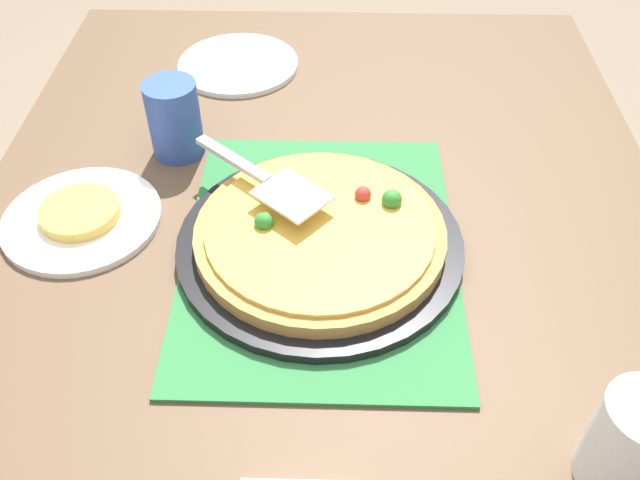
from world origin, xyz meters
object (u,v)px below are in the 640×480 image
object	(u,v)px
cup_near	(174,119)
cup_corner	(630,444)
served_slice_right	(80,212)
plate_side	(238,64)
pizza_server	(266,180)
pizza	(320,232)
pizza_pan	(320,244)
plate_far_right	(82,219)

from	to	relation	value
cup_near	cup_corner	size ratio (longest dim) A/B	1.00
served_slice_right	cup_corner	distance (m)	0.73
plate_side	pizza_server	xyz separation A→B (m)	(0.41, 0.09, 0.06)
pizza	served_slice_right	distance (m)	0.34
pizza_server	cup_near	bearing A→B (deg)	-134.76
pizza_pan	pizza_server	xyz separation A→B (m)	(-0.06, -0.07, 0.06)
served_slice_right	plate_far_right	bearing A→B (deg)	0.00
pizza	plate_far_right	world-z (taller)	pizza
cup_near	plate_far_right	bearing A→B (deg)	-32.90
plate_far_right	pizza_server	xyz separation A→B (m)	(-0.02, 0.26, 0.06)
pizza_pan	plate_side	xyz separation A→B (m)	(-0.48, -0.16, -0.01)
plate_far_right	plate_side	distance (m)	0.46
pizza_server	cup_corner	bearing A→B (deg)	45.13
cup_near	pizza_server	distance (m)	0.22
plate_far_right	cup_corner	size ratio (longest dim) A/B	1.83
plate_side	pizza	bearing A→B (deg)	19.00
pizza_pan	pizza_server	size ratio (longest dim) A/B	1.89
cup_near	pizza_server	world-z (taller)	cup_near
served_slice_right	pizza_server	xyz separation A→B (m)	(-0.02, 0.26, 0.05)
pizza	served_slice_right	xyz separation A→B (m)	(-0.05, -0.33, -0.02)
pizza_pan	pizza	size ratio (longest dim) A/B	1.15
cup_near	cup_corner	world-z (taller)	same
pizza_pan	plate_side	size ratio (longest dim) A/B	1.73
cup_corner	plate_far_right	bearing A→B (deg)	-119.43
cup_corner	plate_side	bearing A→B (deg)	-149.34
plate_far_right	cup_near	size ratio (longest dim) A/B	1.83
pizza	plate_side	world-z (taller)	pizza
plate_side	served_slice_right	bearing A→B (deg)	-21.85
plate_far_right	served_slice_right	bearing A→B (deg)	180.00
plate_side	cup_near	xyz separation A→B (m)	(0.26, -0.06, 0.06)
plate_side	cup_near	bearing A→B (deg)	-13.66
pizza	cup_corner	size ratio (longest dim) A/B	2.75
served_slice_right	cup_near	size ratio (longest dim) A/B	0.92
pizza	cup_corner	bearing A→B (deg)	44.19
pizza_pan	served_slice_right	bearing A→B (deg)	-98.36
pizza_pan	cup_corner	size ratio (longest dim) A/B	3.17
pizza	cup_near	world-z (taller)	cup_near
pizza_pan	cup_near	bearing A→B (deg)	-133.63
pizza	pizza_server	bearing A→B (deg)	-130.71
served_slice_right	pizza	bearing A→B (deg)	81.78
plate_side	served_slice_right	xyz separation A→B (m)	(0.43, -0.17, 0.01)
served_slice_right	pizza_server	bearing A→B (deg)	93.34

